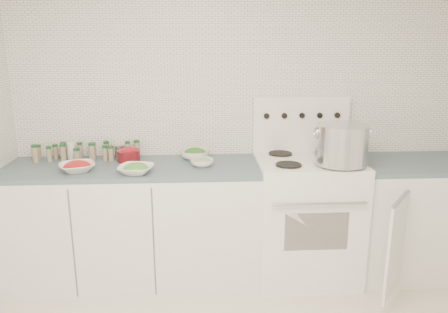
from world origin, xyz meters
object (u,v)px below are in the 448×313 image
Objects in this scene: bowl_tomato at (77,167)px; bowl_snowpea at (136,169)px; stove at (305,214)px; stock_pot at (342,143)px.

bowl_tomato is 1.12× the size of bowl_snowpea.
stove is at bearing 3.93° from bowl_tomato.
bowl_snowpea is (-1.43, -0.01, -0.16)m from stock_pot.
stock_pot is 1.24× the size of bowl_tomato.
stove reaches higher than stock_pot.
stove reaches higher than bowl_tomato.
bowl_snowpea is (0.42, -0.08, -0.00)m from bowl_tomato.
stove is 4.38× the size of bowl_tomato.
stove is 4.89× the size of bowl_snowpea.
stove reaches higher than bowl_snowpea.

